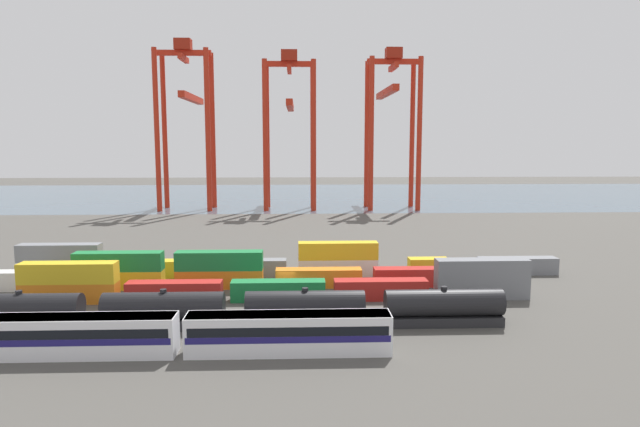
{
  "coord_description": "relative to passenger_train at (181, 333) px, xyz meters",
  "views": [
    {
      "loc": [
        1.91,
        -73.81,
        20.27
      ],
      "look_at": [
        5.69,
        27.09,
        7.28
      ],
      "focal_mm": 31.06,
      "sensor_mm": 36.0,
      "label": 1
    }
  ],
  "objects": [
    {
      "name": "shipping_container_13",
      "position": [
        27.97,
        24.65,
        -0.84
      ],
      "size": [
        12.1,
        2.44,
        2.6
      ],
      "primitive_type": "cube",
      "color": "#AD211C",
      "rests_on": "ground_plane"
    },
    {
      "name": "shipping_container_3",
      "position": [
        8.62,
        18.11,
        -0.84
      ],
      "size": [
        12.1,
        2.44,
        2.6
      ],
      "primitive_type": "cube",
      "color": "#197538",
      "rests_on": "ground_plane"
    },
    {
      "name": "shipping_container_12",
      "position": [
        14.07,
        24.65,
        -0.84
      ],
      "size": [
        12.1,
        2.44,
        2.6
      ],
      "primitive_type": "cube",
      "color": "orange",
      "rests_on": "ground_plane"
    },
    {
      "name": "gantry_crane_central",
      "position": [
        8.57,
        120.1,
        25.96
      ],
      "size": [
        15.82,
        33.59,
        47.5
      ],
      "color": "red",
      "rests_on": "ground_plane"
    },
    {
      "name": "shipping_container_8",
      "position": [
        -13.73,
        24.65,
        -0.84
      ],
      "size": [
        12.1,
        2.44,
        2.6
      ],
      "primitive_type": "cube",
      "color": "gold",
      "rests_on": "ground_plane"
    },
    {
      "name": "shipping_container_4",
      "position": [
        21.9,
        18.11,
        -0.84
      ],
      "size": [
        12.1,
        2.44,
        2.6
      ],
      "primitive_type": "cube",
      "color": "#AD211C",
      "rests_on": "ground_plane"
    },
    {
      "name": "freight_tank_row",
      "position": [
        4.26,
        7.63,
        -0.05
      ],
      "size": [
        59.44,
        2.95,
        4.41
      ],
      "color": "#232326",
      "rests_on": "ground_plane"
    },
    {
      "name": "shipping_container_0",
      "position": [
        -17.94,
        18.11,
        -0.84
      ],
      "size": [
        12.1,
        2.44,
        2.6
      ],
      "primitive_type": "cube",
      "color": "orange",
      "rests_on": "ground_plane"
    },
    {
      "name": "shipping_container_7",
      "position": [
        -27.63,
        24.65,
        -0.84
      ],
      "size": [
        6.04,
        2.44,
        2.6
      ],
      "primitive_type": "cube",
      "color": "silver",
      "rests_on": "ground_plane"
    },
    {
      "name": "shipping_container_10",
      "position": [
        0.17,
        24.65,
        -0.84
      ],
      "size": [
        12.1,
        2.44,
        2.6
      ],
      "primitive_type": "cube",
      "color": "orange",
      "rests_on": "ground_plane"
    },
    {
      "name": "shipping_container_21",
      "position": [
        45.15,
        31.2,
        -0.84
      ],
      "size": [
        12.1,
        2.44,
        2.6
      ],
      "primitive_type": "cube",
      "color": "slate",
      "rests_on": "ground_plane"
    },
    {
      "name": "shipping_container_15",
      "position": [
        -24.57,
        31.2,
        1.76
      ],
      "size": [
        12.1,
        2.44,
        2.6
      ],
      "primitive_type": "cube",
      "color": "slate",
      "rests_on": "shipping_container_14"
    },
    {
      "name": "shipping_container_2",
      "position": [
        -4.66,
        18.11,
        -0.84
      ],
      "size": [
        12.1,
        2.44,
        2.6
      ],
      "primitive_type": "cube",
      "color": "#AD211C",
      "rests_on": "ground_plane"
    },
    {
      "name": "shipping_container_9",
      "position": [
        -13.73,
        24.65,
        1.76
      ],
      "size": [
        12.1,
        2.44,
        2.6
      ],
      "primitive_type": "cube",
      "color": "#197538",
      "rests_on": "shipping_container_8"
    },
    {
      "name": "shipping_container_1",
      "position": [
        -17.94,
        18.11,
        1.76
      ],
      "size": [
        12.1,
        2.44,
        2.6
      ],
      "primitive_type": "cube",
      "color": "gold",
      "rests_on": "shipping_container_0"
    },
    {
      "name": "shipping_container_17",
      "position": [
        3.32,
        31.2,
        -0.84
      ],
      "size": [
        12.1,
        2.44,
        2.6
      ],
      "primitive_type": "cube",
      "color": "slate",
      "rests_on": "ground_plane"
    },
    {
      "name": "harbour_water",
      "position": [
        9.5,
        160.45,
        -2.14
      ],
      "size": [
        400.0,
        110.0,
        0.01
      ],
      "primitive_type": "cube",
      "color": "#475B6B",
      "rests_on": "ground_plane"
    },
    {
      "name": "shipping_container_20",
      "position": [
        31.21,
        31.2,
        -0.84
      ],
      "size": [
        6.04,
        2.44,
        2.6
      ],
      "primitive_type": "cube",
      "color": "gold",
      "rests_on": "ground_plane"
    },
    {
      "name": "shipping_container_5",
      "position": [
        35.19,
        18.11,
        -0.84
      ],
      "size": [
        12.1,
        2.44,
        2.6
      ],
      "primitive_type": "cube",
      "color": "slate",
      "rests_on": "ground_plane"
    },
    {
      "name": "shipping_container_18",
      "position": [
        17.26,
        31.2,
        -0.84
      ],
      "size": [
        12.1,
        2.44,
        2.6
      ],
      "primitive_type": "cube",
      "color": "silver",
      "rests_on": "ground_plane"
    },
    {
      "name": "gantry_crane_east",
      "position": [
        39.85,
        120.35,
        27.33
      ],
      "size": [
        15.92,
        36.0,
        48.38
      ],
      "color": "red",
      "rests_on": "ground_plane"
    },
    {
      "name": "shipping_container_16",
      "position": [
        -10.63,
        31.2,
        -0.84
      ],
      "size": [
        12.1,
        2.44,
        2.6
      ],
      "primitive_type": "cube",
      "color": "gold",
      "rests_on": "ground_plane"
    },
    {
      "name": "ground_plane",
      "position": [
        9.5,
        62.25,
        -2.14
      ],
      "size": [
        420.0,
        420.0,
        0.0
      ],
      "primitive_type": "plane",
      "color": "#4C4944"
    },
    {
      "name": "passenger_train",
      "position": [
        0.0,
        0.0,
        0.0
      ],
      "size": [
        40.38,
        3.14,
        3.9
      ],
      "color": "silver",
      "rests_on": "ground_plane"
    },
    {
      "name": "shipping_container_6",
      "position": [
        35.19,
        18.11,
        1.76
      ],
      "size": [
        12.1,
        2.44,
        2.6
      ],
      "primitive_type": "cube",
      "color": "slate",
      "rests_on": "shipping_container_5"
    },
    {
      "name": "shipping_container_14",
      "position": [
        -24.57,
        31.2,
        -0.84
      ],
      "size": [
        12.1,
        2.44,
        2.6
      ],
      "primitive_type": "cube",
      "color": "silver",
      "rests_on": "ground_plane"
    },
    {
      "name": "gantry_crane_west",
      "position": [
        -22.7,
        119.89,
        27.64
      ],
      "size": [
        16.37,
        32.77,
        50.55
      ],
      "color": "red",
      "rests_on": "ground_plane"
    },
    {
      "name": "shipping_container_11",
      "position": [
        0.17,
        24.65,
        1.76
      ],
      "size": [
        12.1,
        2.44,
        2.6
      ],
      "primitive_type": "cube",
      "color": "#197538",
      "rests_on": "shipping_container_10"
    },
    {
      "name": "shipping_container_19",
      "position": [
        17.26,
        31.2,
        1.76
      ],
      "size": [
        12.1,
        2.44,
        2.6
      ],
      "primitive_type": "cube",
      "color": "gold",
      "rests_on": "shipping_container_18"
    }
  ]
}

